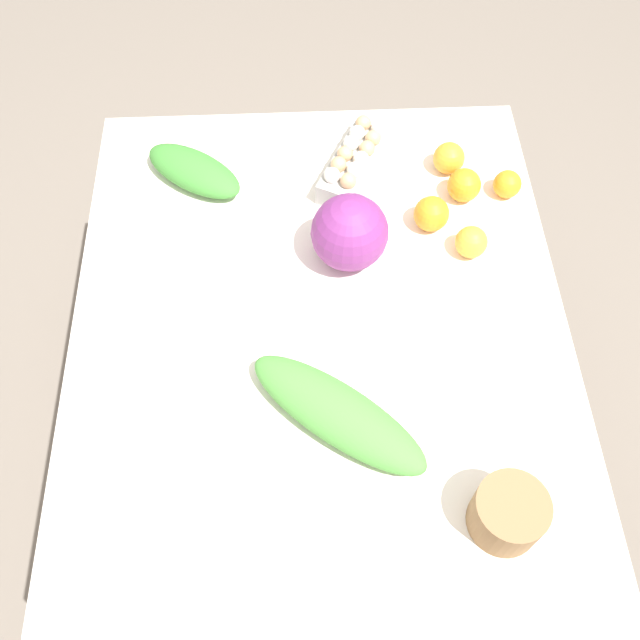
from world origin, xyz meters
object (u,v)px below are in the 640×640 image
paper_bag (508,514)px  orange_0 (431,214)px  greens_bunch_beet_tops (338,413)px  orange_3 (507,184)px  orange_1 (464,185)px  cabbage_purple (350,233)px  orange_4 (471,242)px  greens_bunch_chard (194,171)px  egg_carton (356,160)px  orange_2 (449,158)px

paper_bag → orange_0: (-0.69, -0.05, -0.01)m
paper_bag → greens_bunch_beet_tops: 0.36m
orange_0 → orange_3: orange_0 is taller
orange_3 → orange_0: bearing=-65.3°
orange_1 → orange_3: (-0.00, 0.10, -0.01)m
greens_bunch_beet_tops → orange_1: 0.66m
cabbage_purple → orange_0: (-0.08, 0.19, -0.04)m
orange_0 → orange_1: (-0.08, 0.09, -0.00)m
orange_0 → paper_bag: bearing=3.8°
orange_1 → orange_4: 0.17m
orange_1 → greens_bunch_chard: bearing=-97.2°
egg_carton → paper_bag: paper_bag is taller
egg_carton → orange_4: bearing=-109.8°
greens_bunch_chard → paper_bag: bearing=34.7°
orange_2 → orange_3: bearing=56.3°
greens_bunch_chard → greens_bunch_beet_tops: bearing=25.4°
egg_carton → orange_0: 0.24m
orange_0 → orange_3: (-0.09, 0.19, -0.01)m
greens_bunch_beet_tops → orange_1: size_ratio=4.99×
greens_bunch_beet_tops → orange_3: bearing=142.8°
orange_1 → orange_4: (0.17, -0.01, -0.00)m
greens_bunch_chard → orange_2: 0.61m
orange_0 → orange_4: 0.11m
paper_bag → orange_4: bearing=176.8°
orange_2 → orange_3: (0.08, 0.13, -0.01)m
orange_4 → greens_bunch_beet_tops: bearing=-38.7°
egg_carton → orange_3: (0.09, 0.35, -0.01)m
greens_bunch_chard → orange_1: bearing=82.8°
greens_bunch_beet_tops → orange_2: size_ratio=5.17×
cabbage_purple → orange_2: bearing=134.5°
greens_bunch_chard → orange_3: (0.08, 0.74, -0.00)m
paper_bag → greens_bunch_chard: bearing=-145.3°
greens_bunch_chard → orange_1: size_ratio=3.30×
cabbage_purple → greens_bunch_chard: size_ratio=0.65×
greens_bunch_beet_tops → orange_0: 0.54m
orange_0 → orange_3: bearing=114.7°
cabbage_purple → paper_bag: bearing=21.4°
orange_0 → orange_1: 0.12m
greens_bunch_beet_tops → cabbage_purple: bearing=173.1°
greens_bunch_chard → orange_0: (0.16, 0.55, 0.01)m
orange_0 → cabbage_purple: bearing=-67.3°
orange_4 → cabbage_purple: bearing=-90.0°
paper_bag → orange_1: size_ratio=1.66×
cabbage_purple → egg_carton: (-0.26, 0.03, -0.04)m
orange_2 → orange_3: size_ratio=1.15×
greens_bunch_beet_tops → orange_1: orange_1 is taller
orange_1 → orange_4: size_ratio=1.09×
orange_4 → greens_bunch_chard: bearing=-111.3°
greens_bunch_beet_tops → orange_1: bearing=149.8°
orange_0 → greens_bunch_chard: bearing=-106.7°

